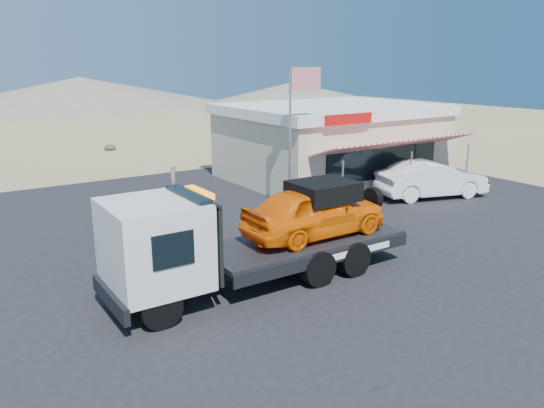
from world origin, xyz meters
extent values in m
plane|color=#907B52|center=(0.00, 0.00, 0.00)|extent=(120.00, 120.00, 0.00)
cube|color=black|center=(2.00, 3.00, 0.01)|extent=(32.00, 24.00, 0.02)
cylinder|color=black|center=(-3.48, -1.86, 0.53)|extent=(1.02, 0.31, 1.02)
cylinder|color=black|center=(-3.48, 0.18, 0.53)|extent=(1.02, 0.31, 1.02)
cylinder|color=black|center=(1.11, -1.86, 0.53)|extent=(1.02, 0.56, 1.02)
cylinder|color=black|center=(1.11, 0.18, 0.53)|extent=(1.02, 0.56, 1.02)
cylinder|color=black|center=(2.43, -1.86, 0.53)|extent=(1.02, 0.56, 1.02)
cylinder|color=black|center=(2.43, 0.18, 0.53)|extent=(1.02, 0.56, 1.02)
cube|color=black|center=(0.29, -0.84, 0.68)|extent=(8.36, 1.02, 0.31)
cube|color=silver|center=(-3.17, -0.84, 1.75)|extent=(2.24, 2.40, 2.14)
cube|color=black|center=(-2.21, -0.84, 2.47)|extent=(0.36, 2.04, 0.92)
cube|color=black|center=(-1.90, -0.84, 1.70)|extent=(0.10, 2.24, 2.04)
cube|color=orange|center=(-1.90, -0.84, 2.88)|extent=(0.25, 1.22, 0.15)
cube|color=black|center=(1.41, -0.84, 0.96)|extent=(6.12, 2.35, 0.15)
imported|color=#F66304|center=(1.82, -0.84, 1.80)|extent=(4.49, 1.81, 1.53)
cube|color=black|center=(2.13, -0.84, 2.39)|extent=(1.84, 1.53, 0.56)
imported|color=silver|center=(11.69, 3.07, 0.86)|extent=(5.37, 3.15, 1.67)
cube|color=#C6B296|center=(10.50, 9.00, 1.72)|extent=(10.00, 8.00, 3.40)
cube|color=white|center=(10.50, 9.00, 3.67)|extent=(10.40, 8.40, 0.50)
cube|color=red|center=(8.00, 4.74, 3.67)|extent=(2.60, 0.12, 0.45)
cube|color=black|center=(10.50, 4.98, 1.52)|extent=(7.00, 0.06, 1.60)
cube|color=red|center=(10.50, 4.10, 2.47)|extent=(9.00, 1.73, 0.61)
cylinder|color=#99999E|center=(6.50, 3.30, 1.12)|extent=(0.08, 0.08, 2.20)
cylinder|color=#99999E|center=(10.50, 3.30, 1.12)|extent=(0.08, 0.08, 2.20)
cylinder|color=#99999E|center=(14.50, 3.30, 1.12)|extent=(0.08, 0.08, 2.20)
cylinder|color=#99999E|center=(4.70, 4.50, 3.02)|extent=(0.10, 0.10, 6.00)
cube|color=#B20C14|center=(5.45, 4.50, 5.42)|extent=(1.50, 0.02, 0.90)
ellipsoid|color=#313D20|center=(3.43, 24.72, 0.22)|extent=(0.81, 0.81, 0.44)
cone|color=#726B59|center=(10.00, 58.00, 2.10)|extent=(44.00, 44.00, 4.20)
cone|color=#726B59|center=(40.00, 54.00, 1.50)|extent=(32.00, 32.00, 3.00)
camera|label=1|loc=(-7.55, -12.72, 6.09)|focal=35.00mm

